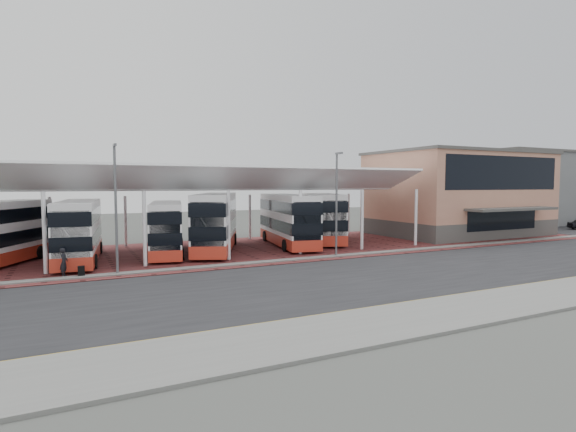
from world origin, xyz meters
The scene contains 19 objects.
ground centered at (0.00, 0.00, 0.00)m, with size 140.00×140.00×0.00m, color #40433F.
road centered at (0.00, -1.00, 0.01)m, with size 120.00×14.00×0.02m, color black.
forecourt centered at (2.00, 13.00, 0.03)m, with size 72.00×16.00×0.06m, color maroon.
sidewalk centered at (0.00, -9.00, 0.07)m, with size 120.00×4.00×0.14m, color #626260.
north_kerb centered at (0.00, 6.20, 0.07)m, with size 120.00×0.80×0.14m, color #626260.
yellow_line_near centered at (0.00, -7.00, 0.03)m, with size 120.00×0.12×0.01m, color gold.
yellow_line_far centered at (0.00, -6.70, 0.03)m, with size 120.00×0.12×0.01m, color gold.
canopy centered at (-6.00, 13.94, 5.80)m, with size 37.00×11.63×7.07m.
terminal centered at (23.00, 13.92, 4.66)m, with size 18.40×14.40×9.25m.
warehouse centered at (48.00, 24.00, 5.15)m, with size 30.50×20.50×10.25m.
lamp_west centered at (-14.00, 6.27, 4.36)m, with size 0.16×0.90×8.07m.
lamp_east centered at (2.00, 6.27, 4.36)m, with size 0.16×0.90×8.07m.
bus_1 centered at (-15.97, 12.49, 2.24)m, with size 3.64×10.87×4.39m.
bus_2 centered at (-9.62, 13.10, 2.12)m, with size 4.43×10.32×4.15m.
bus_3 centered at (-5.55, 13.13, 2.45)m, with size 7.04×11.77×4.80m.
bus_4 centered at (1.34, 13.47, 2.37)m, with size 4.53×11.57×4.65m.
bus_5 centered at (5.84, 14.92, 2.38)m, with size 6.45×11.51×4.66m.
pedestrian centered at (-16.97, 6.84, 0.94)m, with size 0.64×0.42×1.76m, color black.
suitcase centered at (-16.04, 6.44, 0.39)m, with size 0.39×0.28×0.66m, color black.
Camera 1 is at (-16.69, -23.10, 5.61)m, focal length 28.00 mm.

